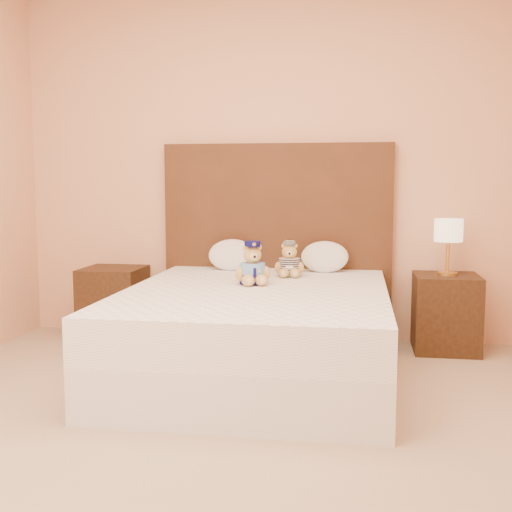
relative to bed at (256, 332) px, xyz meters
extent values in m
cube|color=tan|center=(0.00, -1.20, -0.28)|extent=(4.00, 4.50, 0.00)
cube|color=#E4A47C|center=(0.00, 1.05, 1.07)|extent=(4.00, 0.04, 2.70)
cube|color=white|center=(0.00, 0.00, -0.13)|extent=(1.60, 2.00, 0.30)
cube|color=white|center=(0.00, 0.00, 0.15)|extent=(1.60, 2.00, 0.25)
cube|color=#4C2816|center=(0.00, 1.01, 0.47)|extent=(1.75, 0.08, 1.50)
cube|color=#3D2513|center=(-1.25, 0.80, 0.00)|extent=(0.45, 0.45, 0.55)
cube|color=#3D2513|center=(1.25, 0.80, 0.00)|extent=(0.45, 0.45, 0.55)
cylinder|color=gold|center=(1.25, 0.80, 0.28)|extent=(0.14, 0.14, 0.02)
cylinder|color=gold|center=(1.25, 0.80, 0.41)|extent=(0.02, 0.02, 0.26)
cylinder|color=#FCF0C5|center=(1.25, 0.80, 0.59)|extent=(0.20, 0.20, 0.16)
ellipsoid|color=white|center=(-0.32, 0.83, 0.40)|extent=(0.35, 0.23, 0.25)
ellipsoid|color=white|center=(0.38, 0.83, 0.40)|extent=(0.35, 0.23, 0.25)
camera|label=1|loc=(0.61, -3.87, 0.93)|focal=45.00mm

